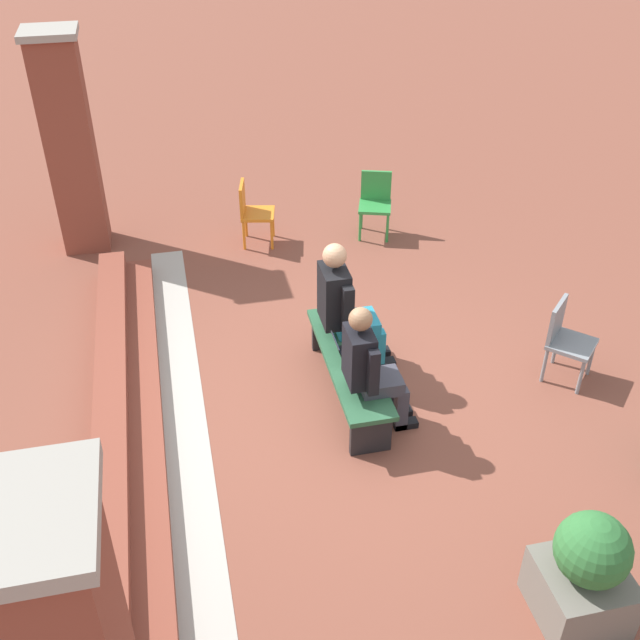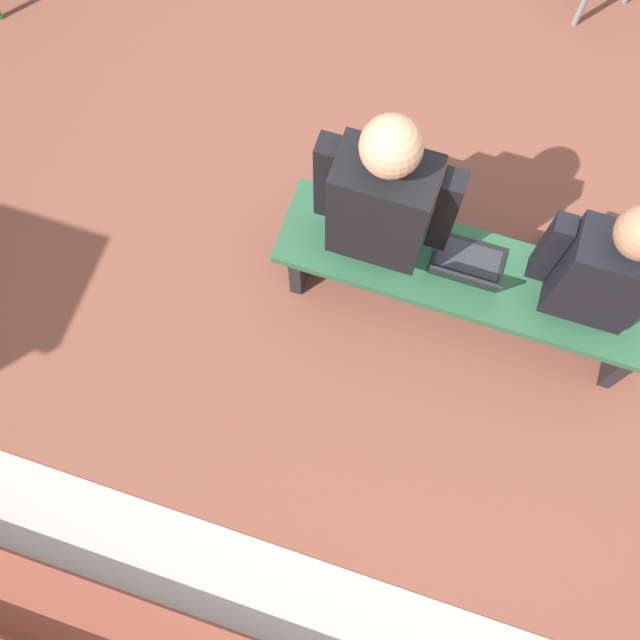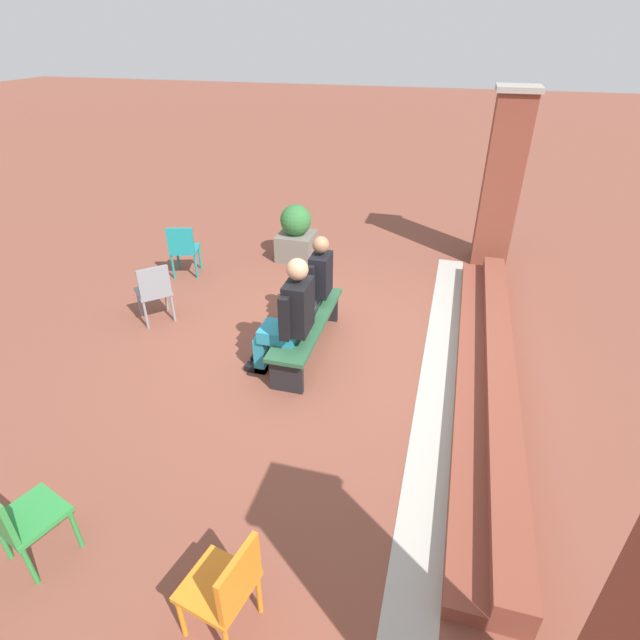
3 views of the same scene
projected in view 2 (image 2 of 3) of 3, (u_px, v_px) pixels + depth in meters
ground_plane at (461, 338)px, 3.78m from camera, size 60.00×60.00×0.00m
concrete_strip at (364, 625)px, 3.32m from camera, size 6.54×0.40×0.01m
bench at (468, 280)px, 3.50m from camera, size 1.80×0.44×0.45m
person_student at (598, 266)px, 3.14m from camera, size 0.53×0.67×1.33m
person_adult at (387, 198)px, 3.19m from camera, size 0.60×0.76×1.44m
laptop at (466, 267)px, 3.36m from camera, size 0.32×0.29×0.21m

